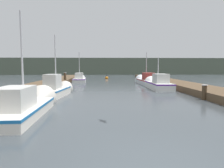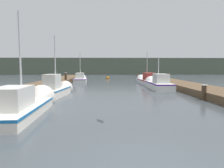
% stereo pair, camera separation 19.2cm
% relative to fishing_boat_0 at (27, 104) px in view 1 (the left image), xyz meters
% --- Properties ---
extents(dock_left, '(2.94, 40.00, 0.49)m').
position_rel_fishing_boat_0_xyz_m(dock_left, '(-2.40, 10.74, -0.14)').
color(dock_left, brown).
rests_on(dock_left, ground_plane).
extents(dock_right, '(2.94, 40.00, 0.49)m').
position_rel_fishing_boat_0_xyz_m(dock_right, '(11.39, 10.74, -0.14)').
color(dock_right, brown).
rests_on(dock_right, ground_plane).
extents(distant_shore_ridge, '(120.00, 16.00, 4.46)m').
position_rel_fishing_boat_0_xyz_m(distant_shore_ridge, '(4.49, 51.55, 1.84)').
color(distant_shore_ridge, '#4C5647').
rests_on(distant_shore_ridge, ground_plane).
extents(fishing_boat_0, '(1.87, 5.76, 5.00)m').
position_rel_fishing_boat_0_xyz_m(fishing_boat_0, '(0.00, 0.00, 0.00)').
color(fishing_boat_0, silver).
rests_on(fishing_boat_0, ground_plane).
extents(fishing_boat_1, '(1.70, 4.63, 4.69)m').
position_rel_fishing_boat_0_xyz_m(fishing_boat_1, '(0.09, 5.54, 0.09)').
color(fishing_boat_1, silver).
rests_on(fishing_boat_1, ground_plane).
extents(fishing_boat_2, '(1.68, 5.45, 3.41)m').
position_rel_fishing_boat_0_xyz_m(fishing_boat_2, '(8.68, 9.78, 0.08)').
color(fishing_boat_2, silver).
rests_on(fishing_boat_2, ground_plane).
extents(fishing_boat_3, '(1.72, 5.99, 4.29)m').
position_rel_fishing_boat_0_xyz_m(fishing_boat_3, '(8.68, 15.13, 0.05)').
color(fishing_boat_3, silver).
rests_on(fishing_boat_3, ground_plane).
extents(fishing_boat_4, '(1.91, 4.72, 4.65)m').
position_rel_fishing_boat_0_xyz_m(fishing_boat_4, '(0.16, 19.07, 0.01)').
color(fishing_boat_4, silver).
rests_on(fishing_boat_4, ground_plane).
extents(mooring_piling_0, '(0.34, 0.34, 1.39)m').
position_rel_fishing_boat_0_xyz_m(mooring_piling_0, '(-1.14, 15.32, 0.31)').
color(mooring_piling_0, '#473523').
rests_on(mooring_piling_0, ground_plane).
extents(mooring_piling_1, '(0.34, 0.34, 0.96)m').
position_rel_fishing_boat_0_xyz_m(mooring_piling_1, '(9.87, 3.15, 0.10)').
color(mooring_piling_1, '#473523').
rests_on(mooring_piling_1, ground_plane).
extents(mooring_piling_3, '(0.30, 0.30, 1.01)m').
position_rel_fishing_boat_0_xyz_m(mooring_piling_3, '(-0.96, 7.18, 0.12)').
color(mooring_piling_3, '#473523').
rests_on(mooring_piling_3, ground_plane).
extents(channel_buoy, '(0.57, 0.57, 1.07)m').
position_rel_fishing_boat_0_xyz_m(channel_buoy, '(4.09, 25.40, -0.22)').
color(channel_buoy, '#BF6513').
rests_on(channel_buoy, ground_plane).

